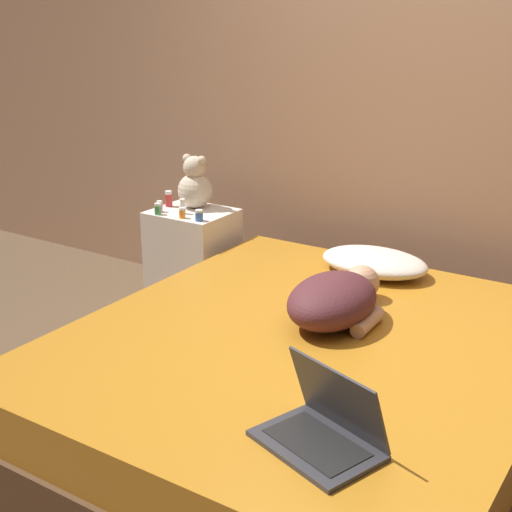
{
  "coord_description": "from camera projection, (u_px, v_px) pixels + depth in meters",
  "views": [
    {
      "loc": [
        1.18,
        -2.21,
        1.67
      ],
      "look_at": [
        -0.41,
        0.25,
        0.65
      ],
      "focal_mm": 50.0,
      "sensor_mm": 36.0,
      "label": 1
    }
  ],
  "objects": [
    {
      "name": "pillow",
      "position": [
        374.0,
        262.0,
        3.4
      ],
      "size": [
        0.52,
        0.35,
        0.11
      ],
      "color": "beige",
      "rests_on": "bed"
    },
    {
      "name": "bottle_green",
      "position": [
        158.0,
        209.0,
        3.83
      ],
      "size": [
        0.04,
        0.04,
        0.06
      ],
      "color": "#3D8E4C",
      "rests_on": "nightstand"
    },
    {
      "name": "bottle_red",
      "position": [
        169.0,
        199.0,
        3.99
      ],
      "size": [
        0.04,
        0.04,
        0.09
      ],
      "color": "#B72D2D",
      "rests_on": "nightstand"
    },
    {
      "name": "person_lying",
      "position": [
        336.0,
        299.0,
        2.86
      ],
      "size": [
        0.35,
        0.62,
        0.2
      ],
      "rotation": [
        0.0,
        0.0,
        0.03
      ],
      "color": "#4C2328",
      "rests_on": "bed"
    },
    {
      "name": "bottle_white",
      "position": [
        183.0,
        207.0,
        3.85
      ],
      "size": [
        0.03,
        0.03,
        0.08
      ],
      "color": "white",
      "rests_on": "nightstand"
    },
    {
      "name": "bottle_pink",
      "position": [
        160.0,
        207.0,
        3.88
      ],
      "size": [
        0.03,
        0.03,
        0.06
      ],
      "color": "pink",
      "rests_on": "nightstand"
    },
    {
      "name": "laptop",
      "position": [
        324.0,
        428.0,
        2.06
      ],
      "size": [
        0.41,
        0.35,
        0.24
      ],
      "rotation": [
        0.0,
        0.0,
        -0.33
      ],
      "color": "#333338",
      "rests_on": "bed"
    },
    {
      "name": "ground_plane",
      "position": [
        306.0,
        441.0,
        2.91
      ],
      "size": [
        12.0,
        12.0,
        0.0
      ],
      "primitive_type": "plane",
      "color": "brown"
    },
    {
      "name": "bed",
      "position": [
        307.0,
        391.0,
        2.83
      ],
      "size": [
        1.78,
        2.02,
        0.47
      ],
      "color": "#4C331E",
      "rests_on": "ground_plane"
    },
    {
      "name": "teddy_bear",
      "position": [
        195.0,
        185.0,
        3.94
      ],
      "size": [
        0.19,
        0.19,
        0.3
      ],
      "color": "beige",
      "rests_on": "nightstand"
    },
    {
      "name": "wall_back",
      "position": [
        439.0,
        89.0,
        3.51
      ],
      "size": [
        8.0,
        0.06,
        2.6
      ],
      "color": "tan",
      "rests_on": "ground_plane"
    },
    {
      "name": "nightstand",
      "position": [
        193.0,
        264.0,
        4.01
      ],
      "size": [
        0.43,
        0.37,
        0.62
      ],
      "color": "silver",
      "rests_on": "ground_plane"
    },
    {
      "name": "bottle_orange",
      "position": [
        182.0,
        213.0,
        3.77
      ],
      "size": [
        0.03,
        0.03,
        0.06
      ],
      "color": "orange",
      "rests_on": "nightstand"
    },
    {
      "name": "bottle_blue",
      "position": [
        199.0,
        216.0,
        3.72
      ],
      "size": [
        0.04,
        0.04,
        0.06
      ],
      "color": "#3866B2",
      "rests_on": "nightstand"
    }
  ]
}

